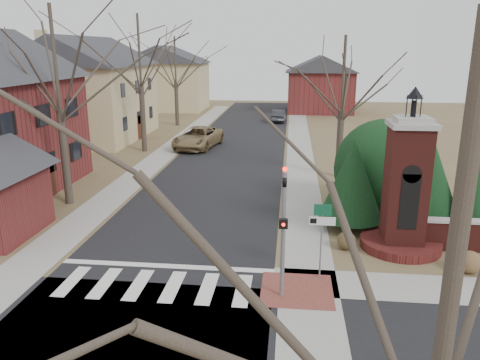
# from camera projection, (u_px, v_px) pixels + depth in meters

# --- Properties ---
(ground) EXTENTS (120.00, 120.00, 0.00)m
(ground) POSITION_uv_depth(u_px,v_px,m) (149.00, 298.00, 15.21)
(ground) COLOR brown
(ground) RESTS_ON ground
(main_street) EXTENTS (8.00, 70.00, 0.01)m
(main_street) POSITION_uv_depth(u_px,v_px,m) (232.00, 153.00, 36.25)
(main_street) COLOR black
(main_street) RESTS_ON ground
(cross_street) EXTENTS (120.00, 8.00, 0.01)m
(cross_street) POSITION_uv_depth(u_px,v_px,m) (115.00, 356.00, 12.33)
(cross_street) COLOR black
(cross_street) RESTS_ON ground
(crosswalk_zone) EXTENTS (8.00, 2.20, 0.02)m
(crosswalk_zone) POSITION_uv_depth(u_px,v_px,m) (156.00, 286.00, 15.97)
(crosswalk_zone) COLOR silver
(crosswalk_zone) RESTS_ON ground
(stop_bar) EXTENTS (8.00, 0.35, 0.02)m
(stop_bar) POSITION_uv_depth(u_px,v_px,m) (167.00, 266.00, 17.40)
(stop_bar) COLOR silver
(stop_bar) RESTS_ON ground
(sidewalk_right_main) EXTENTS (2.00, 60.00, 0.02)m
(sidewalk_right_main) POSITION_uv_depth(u_px,v_px,m) (300.00, 155.00, 35.71)
(sidewalk_right_main) COLOR gray
(sidewalk_right_main) RESTS_ON ground
(sidewalk_left) EXTENTS (2.00, 60.00, 0.02)m
(sidewalk_left) POSITION_uv_depth(u_px,v_px,m) (167.00, 151.00, 36.80)
(sidewalk_left) COLOR gray
(sidewalk_left) RESTS_ON ground
(curb_apron) EXTENTS (2.40, 2.40, 0.02)m
(curb_apron) POSITION_uv_depth(u_px,v_px,m) (297.00, 290.00, 15.66)
(curb_apron) COLOR brown
(curb_apron) RESTS_ON ground
(traffic_signal_pole) EXTENTS (0.28, 0.41, 4.50)m
(traffic_signal_pole) POSITION_uv_depth(u_px,v_px,m) (284.00, 222.00, 14.60)
(traffic_signal_pole) COLOR slate
(traffic_signal_pole) RESTS_ON ground
(sign_post) EXTENTS (0.90, 0.07, 2.75)m
(sign_post) POSITION_uv_depth(u_px,v_px,m) (322.00, 227.00, 15.99)
(sign_post) COLOR slate
(sign_post) RESTS_ON ground
(brick_gate_monument) EXTENTS (3.20, 3.20, 6.47)m
(brick_gate_monument) POSITION_uv_depth(u_px,v_px,m) (405.00, 197.00, 18.45)
(brick_gate_monument) COLOR #551D19
(brick_gate_monument) RESTS_ON ground
(house_stucco_left) EXTENTS (9.80, 12.80, 9.28)m
(house_stucco_left) POSITION_uv_depth(u_px,v_px,m) (87.00, 86.00, 41.20)
(house_stucco_left) COLOR #CCBC88
(house_stucco_left) RESTS_ON ground
(house_distant_left) EXTENTS (10.80, 8.80, 8.53)m
(house_distant_left) POSITION_uv_depth(u_px,v_px,m) (166.00, 77.00, 61.23)
(house_distant_left) COLOR #CCBC88
(house_distant_left) RESTS_ON ground
(house_distant_right) EXTENTS (8.80, 8.80, 7.30)m
(house_distant_right) POSITION_uv_depth(u_px,v_px,m) (320.00, 83.00, 59.30)
(house_distant_right) COLOR maroon
(house_distant_right) RESTS_ON ground
(evergreen_near) EXTENTS (2.80, 2.80, 4.10)m
(evergreen_near) POSITION_uv_depth(u_px,v_px,m) (352.00, 179.00, 20.53)
(evergreen_near) COLOR #473D33
(evergreen_near) RESTS_ON ground
(evergreen_mid) EXTENTS (3.40, 3.40, 4.70)m
(evergreen_mid) POSITION_uv_depth(u_px,v_px,m) (423.00, 168.00, 21.25)
(evergreen_mid) COLOR #473D33
(evergreen_mid) RESTS_ON ground
(evergreen_far) EXTENTS (2.40, 2.40, 3.30)m
(evergreen_far) POSITION_uv_depth(u_px,v_px,m) (476.00, 190.00, 20.27)
(evergreen_far) COLOR #473D33
(evergreen_far) RESTS_ON ground
(evergreen_mass) EXTENTS (4.80, 4.80, 4.80)m
(evergreen_mass) POSITION_uv_depth(u_px,v_px,m) (384.00, 164.00, 22.70)
(evergreen_mass) COLOR black
(evergreen_mass) RESTS_ON ground
(bare_tree_0) EXTENTS (8.05, 8.05, 11.15)m
(bare_tree_0) POSITION_uv_depth(u_px,v_px,m) (54.00, 51.00, 22.46)
(bare_tree_0) COLOR #473D33
(bare_tree_0) RESTS_ON ground
(bare_tree_1) EXTENTS (8.40, 8.40, 11.64)m
(bare_tree_1) POSITION_uv_depth(u_px,v_px,m) (139.00, 46.00, 34.81)
(bare_tree_1) COLOR #473D33
(bare_tree_1) RESTS_ON ground
(bare_tree_2) EXTENTS (7.35, 7.35, 10.19)m
(bare_tree_2) POSITION_uv_depth(u_px,v_px,m) (175.00, 57.00, 47.57)
(bare_tree_2) COLOR #473D33
(bare_tree_2) RESTS_ON ground
(bare_tree_3) EXTENTS (7.00, 7.00, 9.70)m
(bare_tree_3) POSITION_uv_depth(u_px,v_px,m) (344.00, 68.00, 27.91)
(bare_tree_3) COLOR #473D33
(bare_tree_3) RESTS_ON ground
(bare_tree_4) EXTENTS (6.65, 6.65, 9.21)m
(bare_tree_4) POSITION_uv_depth(u_px,v_px,m) (461.00, 216.00, 4.24)
(bare_tree_4) COLOR #473D33
(bare_tree_4) RESTS_ON ground
(pickup_truck) EXTENTS (3.75, 6.37, 1.66)m
(pickup_truck) POSITION_uv_depth(u_px,v_px,m) (198.00, 138.00, 38.04)
(pickup_truck) COLOR olive
(pickup_truck) RESTS_ON ground
(distant_car) EXTENTS (1.49, 4.04, 1.32)m
(distant_car) POSITION_uv_depth(u_px,v_px,m) (279.00, 116.00, 51.66)
(distant_car) COLOR #2C2E33
(distant_car) RESTS_ON ground
(dry_shrub_left) EXTENTS (0.75, 0.75, 0.75)m
(dry_shrub_left) POSITION_uv_depth(u_px,v_px,m) (346.00, 241.00, 18.79)
(dry_shrub_left) COLOR #4F3E24
(dry_shrub_left) RESTS_ON ground
(dry_shrub_right) EXTENTS (0.83, 0.83, 0.83)m
(dry_shrub_right) POSITION_uv_depth(u_px,v_px,m) (470.00, 262.00, 16.81)
(dry_shrub_right) COLOR brown
(dry_shrub_right) RESTS_ON ground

